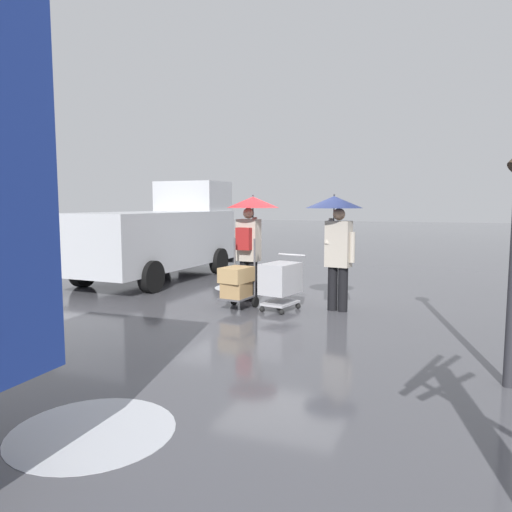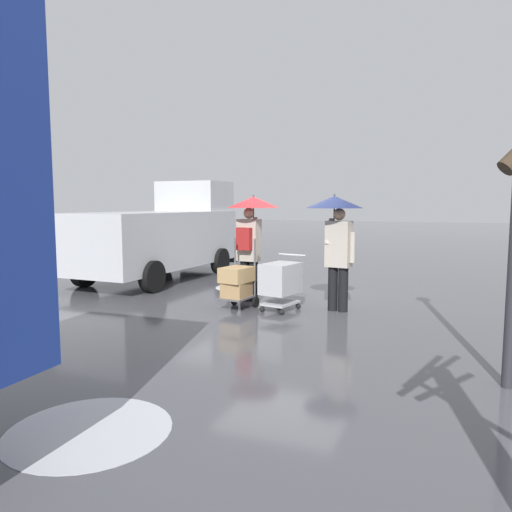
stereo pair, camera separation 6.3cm
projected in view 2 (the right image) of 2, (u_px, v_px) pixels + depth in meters
ground_plane at (288, 299)px, 10.05m from camera, size 90.00×90.00×0.00m
slush_patch_near_cluster at (241, 288)px, 11.42m from camera, size 1.21×1.21×0.01m
slush_patch_under_van at (89, 430)px, 4.24m from camera, size 1.43×1.43×0.01m
cargo_van_parked_right at (163, 234)px, 12.78m from camera, size 2.31×5.39×2.60m
shopping_cart_vendor at (281, 280)px, 8.95m from camera, size 0.71×0.91×1.02m
hand_dolly_boxes at (237, 282)px, 9.09m from camera, size 0.60×0.76×1.32m
pedestrian_pink_side at (337, 226)px, 8.84m from camera, size 1.04×1.04×2.15m
pedestrian_black_side at (251, 224)px, 9.70m from camera, size 1.04×1.04×2.15m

